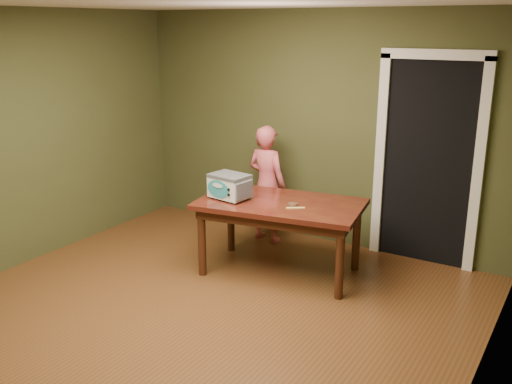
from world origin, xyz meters
TOP-DOWN VIEW (x-y plane):
  - floor at (0.00, 0.00)m, footprint 5.00×5.00m
  - room_shell at (0.00, 0.00)m, footprint 4.52×5.02m
  - doorway at (1.30, 2.78)m, footprint 1.10×0.66m
  - dining_table at (0.17, 1.42)m, footprint 1.73×1.16m
  - toy_oven at (-0.31, 1.24)m, footprint 0.44×0.32m
  - baking_pan at (0.33, 1.37)m, footprint 0.10×0.10m
  - spatula at (0.40, 1.31)m, footprint 0.16×0.13m
  - child at (-0.40, 2.13)m, footprint 0.53×0.38m

SIDE VIEW (x-z plane):
  - floor at x=0.00m, z-range 0.00..0.00m
  - dining_table at x=0.17m, z-range 0.28..1.03m
  - child at x=-0.40m, z-range 0.00..1.35m
  - spatula at x=0.40m, z-range 0.75..0.76m
  - baking_pan at x=0.33m, z-range 0.75..0.77m
  - toy_oven at x=-0.31m, z-range 0.76..1.01m
  - doorway at x=1.30m, z-range -0.07..2.18m
  - room_shell at x=0.00m, z-range 0.40..3.01m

